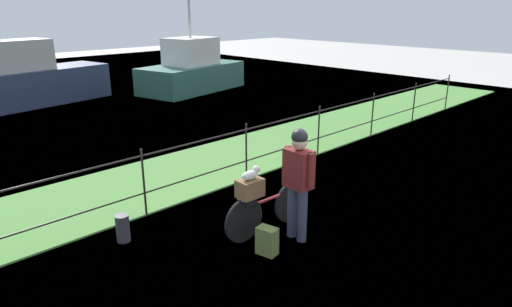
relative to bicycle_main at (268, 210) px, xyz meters
name	(u,v)px	position (x,y,z in m)	size (l,w,h in m)	color
ground_plane	(340,217)	(1.20, -0.49, -0.36)	(60.00, 60.00, 0.00)	beige
grass_strip	(209,165)	(1.20, 2.95, -0.34)	(27.00, 2.40, 0.03)	#569342
harbor_water	(62,108)	(1.20, 10.89, -0.36)	(30.00, 30.00, 0.00)	#60849E
iron_fence	(246,148)	(1.20, 1.76, 0.32)	(18.04, 0.04, 1.15)	#28231E
bicycle_main	(268,210)	(0.00, 0.00, 0.00)	(1.66, 0.18, 0.68)	black
wooden_crate	(250,188)	(-0.35, 0.02, 0.45)	(0.36, 0.26, 0.26)	brown
terrier_dog	(251,174)	(-0.33, 0.01, 0.66)	(0.32, 0.15, 0.18)	silver
cyclist_person	(298,175)	(0.15, -0.46, 0.65)	(0.28, 0.54, 1.68)	#383D51
backpack_on_paving	(267,241)	(-0.48, -0.46, -0.16)	(0.28, 0.18, 0.40)	olive
mooring_bollard	(123,228)	(-1.73, 1.26, -0.15)	(0.20, 0.20, 0.41)	#38383D
moored_boat_near	(192,71)	(6.31, 10.44, 0.41)	(4.66, 2.91, 3.68)	#336656
moored_boat_mid	(6,84)	(-0.08, 11.96, 0.47)	(7.04, 2.82, 3.81)	#2D3856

